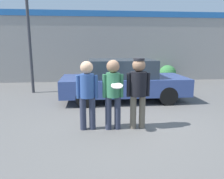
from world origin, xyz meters
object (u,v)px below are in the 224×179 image
person_left (87,90)px  parked_car_near (123,80)px  person_middle_with_frisbee (113,89)px  shrub (167,73)px  person_right (138,87)px  street_lamp (34,1)px

person_left → parked_car_near: (1.26, 2.71, -0.23)m
person_middle_with_frisbee → parked_car_near: 2.85m
person_middle_with_frisbee → shrub: bearing=60.3°
person_left → shrub: 7.71m
person_right → parked_car_near: (0.06, 2.75, -0.30)m
person_left → person_right: size_ratio=0.96×
person_left → person_middle_with_frisbee: size_ratio=0.98×
shrub → person_right: bearing=-115.5°
person_left → street_lamp: 5.52m
person_left → parked_car_near: person_left is taller
person_right → shrub: (3.07, 6.44, -0.57)m
street_lamp → person_right: bearing=-53.4°
street_lamp → person_middle_with_frisbee: bearing=-58.9°
street_lamp → shrub: size_ratio=6.55×
parked_car_near → street_lamp: (-3.31, 1.63, 2.95)m
person_left → person_middle_with_frisbee: 0.60m
person_left → parked_car_near: 3.00m
parked_car_near → shrub: parked_car_near is taller
person_left → person_right: (1.20, -0.04, 0.07)m
parked_car_near → street_lamp: bearing=153.9°
person_middle_with_frisbee → shrub: size_ratio=1.82×
person_right → person_middle_with_frisbee: bearing=-179.3°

